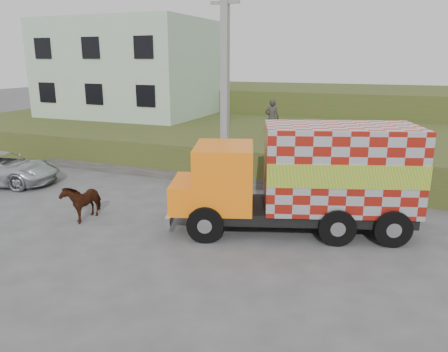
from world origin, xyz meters
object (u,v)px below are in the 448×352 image
at_px(utility_pole, 225,85).
at_px(cow, 82,201).
at_px(suv, 1,168).
at_px(pedestrian, 272,118).
at_px(cargo_truck, 306,177).

height_order(utility_pole, cow, utility_pole).
height_order(cow, suv, suv).
bearing_deg(pedestrian, cow, 59.08).
height_order(utility_pole, cargo_truck, utility_pole).
height_order(suv, pedestrian, pedestrian).
xyz_separation_m(utility_pole, pedestrian, (1.21, 2.86, -1.67)).
height_order(utility_pole, suv, utility_pole).
relative_size(utility_pole, pedestrian, 4.40).
distance_m(cow, pedestrian, 9.75).
xyz_separation_m(cargo_truck, pedestrian, (-3.08, 7.03, 0.75)).
distance_m(utility_pole, pedestrian, 3.52).
bearing_deg(utility_pole, pedestrian, 67.12).
bearing_deg(suv, cargo_truck, -104.63).
relative_size(cargo_truck, cow, 5.22).
bearing_deg(utility_pole, cargo_truck, -44.28).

